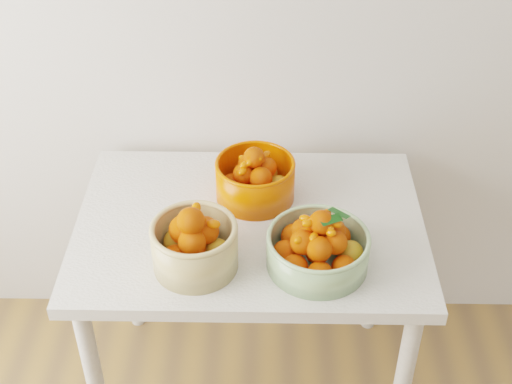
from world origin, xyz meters
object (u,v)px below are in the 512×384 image
at_px(table, 250,246).
at_px(bowl_green, 318,247).
at_px(bowl_orange, 255,179).
at_px(bowl_cream, 194,244).

distance_m(table, bowl_green, 0.30).
bearing_deg(bowl_orange, bowl_green, -59.67).
xyz_separation_m(bowl_cream, bowl_orange, (0.15, 0.30, -0.01)).
xyz_separation_m(table, bowl_cream, (-0.14, -0.18, 0.17)).
bearing_deg(table, bowl_cream, -127.45).
height_order(bowl_cream, bowl_green, bowl_cream).
bearing_deg(bowl_green, table, 136.27).
distance_m(bowl_cream, bowl_orange, 0.34).
bearing_deg(bowl_orange, table, -96.35).
height_order(table, bowl_green, bowl_green).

